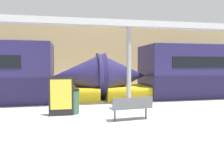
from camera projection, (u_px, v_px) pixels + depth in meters
The scene contains 7 objects.
ground_plane at pixel (134, 126), 6.99m from camera, with size 60.00×60.00×0.00m, color #B2AFA8.
station_wall at pixel (94, 58), 17.78m from camera, with size 56.00×0.20×5.00m, color tan.
bench_near at pixel (132, 106), 7.66m from camera, with size 1.53×0.60×0.84m.
trash_bin at pixel (72, 101), 8.74m from camera, with size 0.60×0.60×1.00m.
poster_board at pixel (61, 96), 8.34m from camera, with size 0.93×0.07×1.51m.
support_column_near at pixel (129, 67), 10.21m from camera, with size 0.22×0.22×3.71m, color gray.
canopy_beam at pixel (129, 24), 10.10m from camera, with size 28.00×0.60×0.28m, color #B7B7BC.
Camera 1 is at (-2.05, -6.61, 1.99)m, focal length 35.00 mm.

